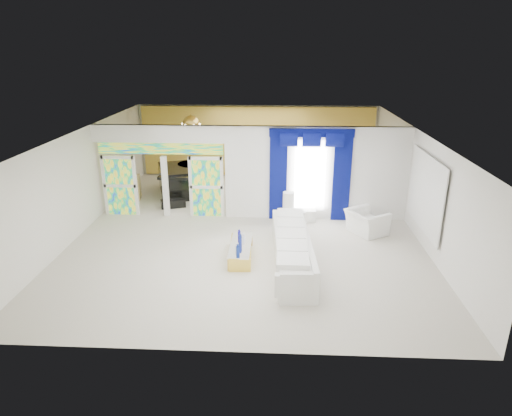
# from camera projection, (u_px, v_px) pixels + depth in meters

# --- Properties ---
(floor) EXTENTS (12.00, 12.00, 0.00)m
(floor) POSITION_uv_depth(u_px,v_px,m) (248.00, 228.00, 13.98)
(floor) COLOR #B7AF9E
(floor) RESTS_ON ground
(dividing_wall) EXTENTS (5.70, 0.18, 3.00)m
(dividing_wall) POSITION_uv_depth(u_px,v_px,m) (318.00, 174.00, 14.31)
(dividing_wall) COLOR white
(dividing_wall) RESTS_ON ground
(dividing_header) EXTENTS (4.30, 0.18, 0.55)m
(dividing_header) POSITION_uv_depth(u_px,v_px,m) (159.00, 134.00, 14.13)
(dividing_header) COLOR white
(dividing_header) RESTS_ON dividing_wall
(stained_panel_left) EXTENTS (0.95, 0.04, 2.00)m
(stained_panel_left) POSITION_uv_depth(u_px,v_px,m) (120.00, 186.00, 14.78)
(stained_panel_left) COLOR #994C3F
(stained_panel_left) RESTS_ON ground
(stained_panel_right) EXTENTS (0.95, 0.04, 2.00)m
(stained_panel_right) POSITION_uv_depth(u_px,v_px,m) (206.00, 187.00, 14.65)
(stained_panel_right) COLOR #994C3F
(stained_panel_right) RESTS_ON ground
(stained_transom) EXTENTS (4.00, 0.05, 0.35)m
(stained_transom) POSITION_uv_depth(u_px,v_px,m) (160.00, 149.00, 14.29)
(stained_transom) COLOR #994C3F
(stained_transom) RESTS_ON dividing_header
(window_pane) EXTENTS (1.00, 0.02, 2.30)m
(window_pane) POSITION_uv_depth(u_px,v_px,m) (310.00, 176.00, 14.24)
(window_pane) COLOR white
(window_pane) RESTS_ON dividing_wall
(blue_drape_left) EXTENTS (0.55, 0.10, 2.80)m
(blue_drape_left) POSITION_uv_depth(u_px,v_px,m) (278.00, 177.00, 14.28)
(blue_drape_left) COLOR #030B42
(blue_drape_left) RESTS_ON ground
(blue_drape_right) EXTENTS (0.55, 0.10, 2.80)m
(blue_drape_right) POSITION_uv_depth(u_px,v_px,m) (342.00, 178.00, 14.19)
(blue_drape_right) COLOR #030B42
(blue_drape_right) RESTS_ON ground
(blue_pelmet) EXTENTS (2.60, 0.12, 0.25)m
(blue_pelmet) POSITION_uv_depth(u_px,v_px,m) (312.00, 133.00, 13.75)
(blue_pelmet) COLOR #030B42
(blue_pelmet) RESTS_ON dividing_wall
(wall_mirror) EXTENTS (0.04, 2.70, 1.90)m
(wall_mirror) POSITION_uv_depth(u_px,v_px,m) (426.00, 193.00, 12.28)
(wall_mirror) COLOR white
(wall_mirror) RESTS_ON ground
(gold_curtains) EXTENTS (9.70, 0.12, 2.90)m
(gold_curtains) POSITION_uv_depth(u_px,v_px,m) (257.00, 142.00, 19.01)
(gold_curtains) COLOR orange
(gold_curtains) RESTS_ON ground
(white_sofa) EXTENTS (1.06, 4.04, 0.76)m
(white_sofa) POSITION_uv_depth(u_px,v_px,m) (292.00, 251.00, 11.57)
(white_sofa) COLOR white
(white_sofa) RESTS_ON ground
(coffee_table) EXTENTS (0.63, 1.68, 0.37)m
(coffee_table) POSITION_uv_depth(u_px,v_px,m) (241.00, 251.00, 11.98)
(coffee_table) COLOR gold
(coffee_table) RESTS_ON ground
(console_table) EXTENTS (1.16, 0.40, 0.38)m
(console_table) POSITION_uv_depth(u_px,v_px,m) (297.00, 215.00, 14.49)
(console_table) COLOR white
(console_table) RESTS_ON ground
(table_lamp) EXTENTS (0.36, 0.36, 0.58)m
(table_lamp) POSITION_uv_depth(u_px,v_px,m) (288.00, 201.00, 14.34)
(table_lamp) COLOR silver
(table_lamp) RESTS_ON console_table
(armchair) EXTENTS (1.38, 1.42, 0.70)m
(armchair) POSITION_uv_depth(u_px,v_px,m) (367.00, 222.00, 13.50)
(armchair) COLOR white
(armchair) RESTS_ON ground
(grand_piano) EXTENTS (2.15, 2.45, 1.04)m
(grand_piano) POSITION_uv_depth(u_px,v_px,m) (182.00, 180.00, 17.09)
(grand_piano) COLOR black
(grand_piano) RESTS_ON ground
(piano_bench) EXTENTS (0.90, 0.58, 0.28)m
(piano_bench) POSITION_uv_depth(u_px,v_px,m) (173.00, 203.00, 15.72)
(piano_bench) COLOR black
(piano_bench) RESTS_ON ground
(tv_console) EXTENTS (0.69, 0.65, 0.87)m
(tv_console) POSITION_uv_depth(u_px,v_px,m) (132.00, 187.00, 16.49)
(tv_console) COLOR tan
(tv_console) RESTS_ON ground
(chandelier) EXTENTS (0.60, 0.60, 0.60)m
(chandelier) POSITION_uv_depth(u_px,v_px,m) (191.00, 124.00, 16.38)
(chandelier) COLOR gold
(chandelier) RESTS_ON ceiling
(decanters) EXTENTS (0.23, 1.11, 0.25)m
(decanters) POSITION_uv_depth(u_px,v_px,m) (240.00, 242.00, 11.86)
(decanters) COLOR navy
(decanters) RESTS_ON coffee_table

